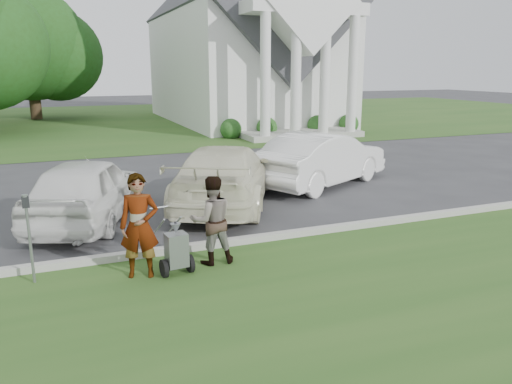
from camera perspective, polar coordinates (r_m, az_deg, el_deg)
ground at (r=9.54m, az=-3.42°, el=-7.42°), size 120.00×120.00×0.00m
grass_strip at (r=7.02m, az=4.66°, el=-15.69°), size 80.00×7.00×0.01m
church_lawn at (r=35.72m, az=-17.41°, el=7.74°), size 80.00×30.00×0.01m
curb at (r=10.00m, az=-4.43°, el=-5.95°), size 80.00×0.18×0.15m
church at (r=33.77m, az=-1.41°, el=18.12°), size 9.19×19.00×24.10m
tree_back at (r=38.47m, az=-24.47°, el=14.61°), size 9.61×7.60×8.89m
striping_cart at (r=8.71m, az=-9.10°, el=-6.67°), size 0.58×1.12×1.00m
person_left at (r=8.59m, az=-13.19°, el=-3.90°), size 0.74×0.59×1.79m
person_right at (r=9.00m, az=-5.08°, el=-3.31°), size 0.81×0.64×1.62m
parking_meter_near at (r=8.88m, az=-24.56°, el=-3.80°), size 0.11×0.10×1.52m
car_b at (r=12.11m, az=-18.76°, el=0.29°), size 3.29×4.86×1.54m
car_c at (r=12.93m, az=-3.61°, el=1.92°), size 4.42×5.82×1.57m
car_d at (r=15.27m, az=7.58°, el=3.77°), size 5.14×3.76×1.62m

